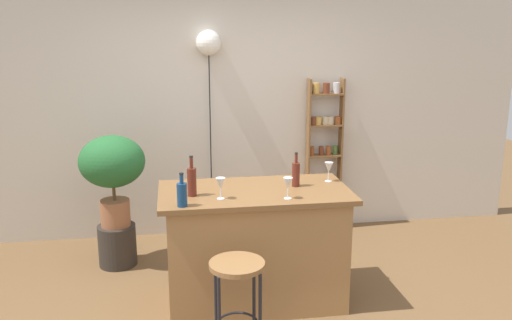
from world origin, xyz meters
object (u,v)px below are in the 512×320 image
Objects in this scene: spice_shelf at (324,152)px; bottle_sauce_amber at (182,194)px; bar_stool at (237,284)px; wine_glass_center at (288,184)px; bottle_olive_oil at (192,181)px; wine_glass_left at (329,168)px; wine_glass_right at (221,184)px; plant_stool at (117,245)px; pendant_globe_light at (209,44)px; bottle_wine_red at (296,174)px; potted_plant at (112,167)px.

bottle_sauce_amber is (-1.57, -1.82, 0.16)m from spice_shelf.
bar_stool is 0.84m from wine_glass_center.
bottle_olive_oil is (-0.26, 0.63, 0.56)m from bar_stool.
spice_shelf is at bearing 61.04° from bar_stool.
wine_glass_left and wine_glass_right have the same top height.
bottle_sauce_amber is at bearing -155.89° from wine_glass_right.
bottle_olive_oil is 1.91× the size of wine_glass_right.
pendant_globe_light is at bearing 35.04° from plant_stool.
bottle_wine_red is 1.71× the size of wine_glass_right.
bottle_wine_red is 1.71× the size of wine_glass_left.
bottle_wine_red reaches higher than bottle_sauce_amber.
bottle_sauce_amber is at bearing -62.97° from plant_stool.
bottle_sauce_amber is at bearing -100.45° from pendant_globe_light.
bar_stool is at bearing -67.31° from bottle_olive_oil.
plant_stool is 1.46m from bottle_olive_oil.
spice_shelf is 1.94m from wine_glass_center.
plant_stool is 0.76m from potted_plant.
potted_plant is at bearing 130.21° from wine_glass_right.
bottle_sauce_amber is at bearing 131.27° from bar_stool.
bottle_olive_oil is 0.25m from bottle_sauce_amber.
potted_plant is 0.40× the size of pendant_globe_light.
bottle_olive_oil is 0.14× the size of pendant_globe_light.
potted_plant is at bearing 125.92° from bottle_olive_oil.
potted_plant is 2.73× the size of bottle_olive_oil.
bottle_sauce_amber is 1.53× the size of wine_glass_left.
wine_glass_left is at bearing -57.69° from pendant_globe_light.
wine_glass_right is 0.08× the size of pendant_globe_light.
wine_glass_left is (-0.35, -1.36, 0.19)m from spice_shelf.
wine_glass_right is (-0.06, 0.52, 0.56)m from bar_stool.
bottle_olive_oil is 0.24m from wine_glass_right.
bottle_wine_red is at bearing -28.29° from plant_stool.
bottle_olive_oil is at bearing -168.96° from wine_glass_left.
wine_glass_center is 2.08m from pendant_globe_light.
bottle_olive_oil is 1.91× the size of wine_glass_center.
wine_glass_right is at bearing 171.83° from wine_glass_center.
pendant_globe_light reaches higher than potted_plant.
bottle_sauce_amber is (0.61, -1.19, 0.09)m from potted_plant.
potted_plant is at bearing 140.95° from wine_glass_center.
potted_plant is at bearing 117.03° from bottle_sauce_amber.
wine_glass_center is (-0.13, -0.31, 0.01)m from bottle_wine_red.
potted_plant is (-0.95, 1.58, 0.45)m from bar_stool.
wine_glass_left reaches higher than plant_stool.
wine_glass_center is at bearing -113.24° from bottle_wine_red.
spice_shelf reaches higher than bar_stool.
potted_plant is 1.34m from bottle_sauce_amber.
wine_glass_left is (1.83, -0.72, 0.87)m from plant_stool.
bar_stool is 4.07× the size of wine_glass_center.
bar_stool is 4.07× the size of wine_glass_left.
plant_stool is 1.64m from wine_glass_right.
pendant_globe_light reaches higher than spice_shelf.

